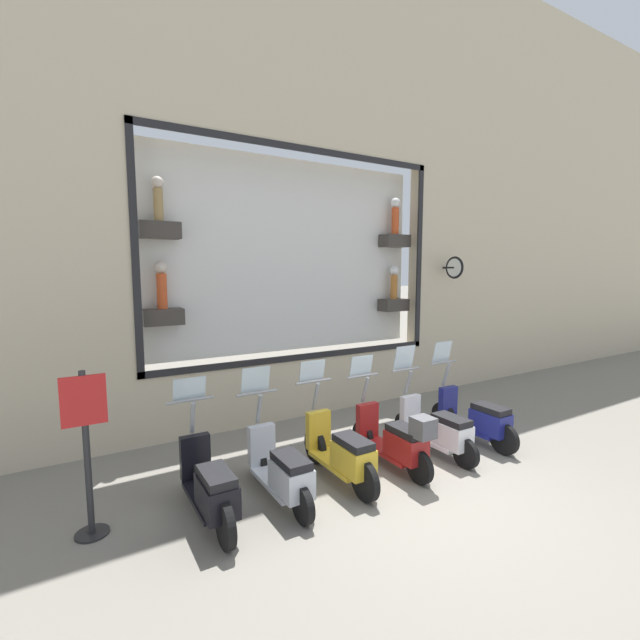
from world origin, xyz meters
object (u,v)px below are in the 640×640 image
Objects in this scene: scooter_yellow_3 at (342,452)px; scooter_silver_4 at (282,470)px; scooter_navy_0 at (476,418)px; scooter_red_2 at (396,439)px; shop_sign_post at (87,447)px; scooter_black_5 at (210,487)px; scooter_white_1 at (438,429)px.

scooter_yellow_3 is 1.01× the size of scooter_silver_4.
scooter_navy_0 is 3.68m from scooter_silver_4.
shop_sign_post is at bearing 82.82° from scooter_red_2.
scooter_black_5 is at bearing 89.69° from scooter_silver_4.
shop_sign_post is at bearing 81.96° from scooter_yellow_3.
scooter_silver_4 is at bearing 88.05° from scooter_red_2.
shop_sign_post reaches higher than scooter_yellow_3.
scooter_red_2 is (-0.07, 0.92, 0.04)m from scooter_white_1.
scooter_white_1 is 1.00× the size of scooter_red_2.
scooter_silver_4 is at bearing 90.05° from scooter_white_1.
shop_sign_post reaches higher than scooter_silver_4.
scooter_navy_0 is 1.84m from scooter_red_2.
scooter_black_5 is (-0.00, 1.84, -0.00)m from scooter_yellow_3.
scooter_silver_4 is at bearing -90.31° from scooter_black_5.
scooter_red_2 is at bearing -94.30° from scooter_yellow_3.
scooter_yellow_3 is 1.84m from scooter_black_5.
scooter_red_2 is at bearing -91.95° from scooter_silver_4.
scooter_yellow_3 is 0.96× the size of shop_sign_post.
scooter_yellow_3 is (0.07, 0.92, -0.02)m from scooter_red_2.
shop_sign_post reaches higher than scooter_red_2.
shop_sign_post is at bearing 70.39° from scooter_black_5.
scooter_yellow_3 is 3.14m from shop_sign_post.
shop_sign_post is (0.43, 1.22, 0.59)m from scooter_black_5.
scooter_white_1 is 1.00× the size of scooter_silver_4.
scooter_navy_0 reaches higher than scooter_white_1.
scooter_yellow_3 is at bearing -89.60° from scooter_silver_4.
scooter_navy_0 is at bearing -89.99° from scooter_black_5.
scooter_navy_0 is 1.01× the size of scooter_white_1.
scooter_silver_4 reaches higher than scooter_red_2.
scooter_white_1 is at bearing 90.23° from scooter_navy_0.
scooter_red_2 is at bearing 92.14° from scooter_navy_0.
shop_sign_post is at bearing 84.91° from scooter_white_1.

